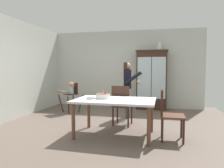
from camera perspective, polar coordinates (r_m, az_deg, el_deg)
ground_plane at (r=4.97m, az=-1.20°, el=-11.56°), size 6.24×6.24×0.00m
wall_back at (r=7.37m, az=3.74°, el=4.14°), size 5.32×0.06×2.70m
wall_left at (r=6.00m, az=-26.47°, el=3.74°), size 0.06×5.32×2.70m
china_cabinet at (r=7.03m, az=10.89°, el=1.17°), size 1.04×0.48×1.97m
ceramic_vase at (r=7.06m, az=12.99°, el=10.09°), size 0.13×0.13×0.27m
high_chair_with_toddler at (r=6.53m, az=-11.36°, el=-2.04°), size 0.80×0.84×0.95m
adult_person at (r=5.68m, az=4.34°, el=0.30°), size 0.56×0.55×1.53m
dining_table at (r=4.15m, az=0.74°, el=-5.42°), size 1.62×1.05×0.74m
birthday_cake at (r=4.25m, az=-2.54°, el=-3.32°), size 0.28×0.28×0.19m
serving_bowl at (r=4.20m, az=-5.89°, el=-3.79°), size 0.18×0.18×0.05m
dining_chair_far_side at (r=4.87m, az=2.64°, el=-5.20°), size 0.48×0.48×0.96m
dining_chair_right_end at (r=4.06m, az=14.99°, el=-7.21°), size 0.44×0.44×0.96m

